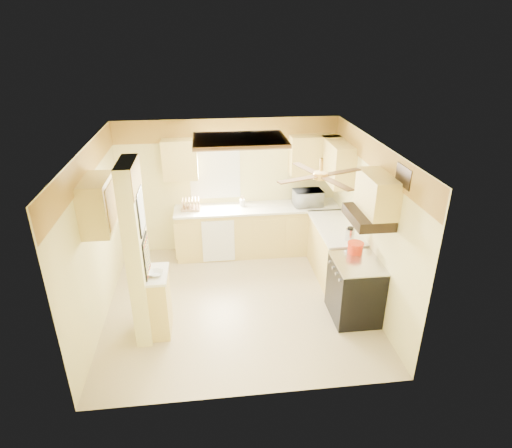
{
  "coord_description": "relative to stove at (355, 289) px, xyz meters",
  "views": [
    {
      "loc": [
        -0.39,
        -5.6,
        3.96
      ],
      "look_at": [
        0.32,
        0.35,
        1.17
      ],
      "focal_mm": 30.0,
      "sensor_mm": 36.0,
      "label": 1
    }
  ],
  "objects": [
    {
      "name": "upper_cab_back_right",
      "position": [
        -0.12,
        2.27,
        1.39
      ],
      "size": [
        0.9,
        0.35,
        0.7
      ],
      "primitive_type": "cube",
      "color": "#E1C46E",
      "rests_on": "wall_back"
    },
    {
      "name": "range_hood",
      "position": [
        0.07,
        0.0,
        1.16
      ],
      "size": [
        0.5,
        0.76,
        0.14
      ],
      "primitive_type": "cube",
      "color": "black",
      "rests_on": "upper_cab_over_stove"
    },
    {
      "name": "poster_menu",
      "position": [
        -2.91,
        0.0,
        1.39
      ],
      "size": [
        0.02,
        0.42,
        0.57
      ],
      "color": "black",
      "rests_on": "partition_column"
    },
    {
      "name": "stove",
      "position": [
        0.0,
        0.0,
        0.0
      ],
      "size": [
        0.68,
        0.77,
        0.92
      ],
      "color": "black",
      "rests_on": "floor"
    },
    {
      "name": "upper_cab_right",
      "position": [
        0.16,
        1.8,
        1.39
      ],
      "size": [
        0.35,
        1.0,
        0.7
      ],
      "primitive_type": "cube",
      "color": "#E1C46E",
      "rests_on": "wall_right"
    },
    {
      "name": "dishwasher_panel",
      "position": [
        -1.92,
        1.84,
        -0.03
      ],
      "size": [
        0.58,
        0.02,
        0.8
      ],
      "primitive_type": "cube",
      "color": "white",
      "rests_on": "lower_cabinets_back"
    },
    {
      "name": "ceiling_fan",
      "position": [
        -0.67,
        -0.15,
        1.83
      ],
      "size": [
        1.15,
        1.15,
        0.26
      ],
      "color": "gold",
      "rests_on": "ceiling"
    },
    {
      "name": "wallpaper_border",
      "position": [
        -1.67,
        2.43,
        1.84
      ],
      "size": [
        4.0,
        0.02,
        0.4
      ],
      "primitive_type": "cube",
      "color": "gold",
      "rests_on": "wall_back"
    },
    {
      "name": "lower_cabinets_right",
      "position": [
        0.03,
        1.15,
        -0.01
      ],
      "size": [
        0.6,
        1.4,
        0.9
      ],
      "primitive_type": "cube",
      "color": "#E1C46E",
      "rests_on": "floor"
    },
    {
      "name": "floor",
      "position": [
        -1.67,
        0.55,
        -0.46
      ],
      "size": [
        4.0,
        4.0,
        0.0
      ],
      "primitive_type": "plane",
      "color": "#C8B18A",
      "rests_on": "ground"
    },
    {
      "name": "wall_back",
      "position": [
        -1.67,
        2.45,
        0.79
      ],
      "size": [
        4.0,
        0.0,
        4.0
      ],
      "primitive_type": "plane",
      "rotation": [
        1.57,
        0.0,
        0.0
      ],
      "color": "#EDE191",
      "rests_on": "floor"
    },
    {
      "name": "ceiling",
      "position": [
        -1.67,
        0.55,
        2.04
      ],
      "size": [
        4.0,
        4.0,
        0.0
      ],
      "primitive_type": "plane",
      "rotation": [
        3.14,
        0.0,
        0.0
      ],
      "color": "white",
      "rests_on": "wall_back"
    },
    {
      "name": "upper_cab_left_wall",
      "position": [
        -3.49,
        0.3,
        1.39
      ],
      "size": [
        0.35,
        0.75,
        0.7
      ],
      "primitive_type": "cube",
      "color": "#E1C46E",
      "rests_on": "wall_left"
    },
    {
      "name": "partition_column",
      "position": [
        -3.02,
        0.0,
        0.79
      ],
      "size": [
        0.2,
        0.7,
        2.5
      ],
      "primitive_type": "cube",
      "color": "#EDE191",
      "rests_on": "floor"
    },
    {
      "name": "ceiling_light_panel",
      "position": [
        -1.57,
        1.05,
        2.0
      ],
      "size": [
        1.35,
        0.95,
        0.06
      ],
      "color": "brown",
      "rests_on": "ceiling"
    },
    {
      "name": "countertop_right",
      "position": [
        0.02,
        1.15,
        0.46
      ],
      "size": [
        0.64,
        1.44,
        0.04
      ],
      "primitive_type": "cube",
      "color": "white",
      "rests_on": "lower_cabinets_right"
    },
    {
      "name": "utensil_crock",
      "position": [
        -1.44,
        2.23,
        0.54
      ],
      "size": [
        0.1,
        0.1,
        0.19
      ],
      "color": "white",
      "rests_on": "countertop_back"
    },
    {
      "name": "window",
      "position": [
        -1.92,
        2.44,
        1.09
      ],
      "size": [
        0.92,
        0.02,
        1.02
      ],
      "color": "white",
      "rests_on": "wall_back"
    },
    {
      "name": "kettle",
      "position": [
        0.08,
        0.65,
        0.58
      ],
      "size": [
        0.14,
        0.14,
        0.21
      ],
      "color": "silver",
      "rests_on": "countertop_right"
    },
    {
      "name": "ledge_top",
      "position": [
        -2.8,
        0.0,
        0.46
      ],
      "size": [
        0.28,
        0.58,
        0.04
      ],
      "primitive_type": "cube",
      "color": "white",
      "rests_on": "partition_ledge"
    },
    {
      "name": "bowl",
      "position": [
        -2.81,
        -0.05,
        0.5
      ],
      "size": [
        0.24,
        0.24,
        0.05
      ],
      "primitive_type": "imported",
      "rotation": [
        0.0,
        0.0,
        -0.22
      ],
      "color": "white",
      "rests_on": "ledge_top"
    },
    {
      "name": "wall_front",
      "position": [
        -1.67,
        -1.35,
        0.79
      ],
      "size": [
        4.0,
        0.0,
        4.0
      ],
      "primitive_type": "plane",
      "rotation": [
        -1.57,
        0.0,
        0.0
      ],
      "color": "#EDE191",
      "rests_on": "floor"
    },
    {
      "name": "poster_nashville",
      "position": [
        -2.91,
        0.0,
        0.74
      ],
      "size": [
        0.02,
        0.42,
        0.57
      ],
      "color": "black",
      "rests_on": "partition_column"
    },
    {
      "name": "countertop_back",
      "position": [
        -1.17,
        2.14,
        0.46
      ],
      "size": [
        3.04,
        0.64,
        0.04
      ],
      "primitive_type": "cube",
      "color": "white",
      "rests_on": "lower_cabinets_back"
    },
    {
      "name": "upper_cab_over_stove",
      "position": [
        0.16,
        0.0,
        1.49
      ],
      "size": [
        0.35,
        0.76,
        0.52
      ],
      "primitive_type": "cube",
      "color": "#E1C46E",
      "rests_on": "wall_right"
    },
    {
      "name": "wall_right",
      "position": [
        0.33,
        0.55,
        0.79
      ],
      "size": [
        0.0,
        3.8,
        3.8
      ],
      "primitive_type": "plane",
      "rotation": [
        1.57,
        0.0,
        -1.57
      ],
      "color": "#EDE191",
      "rests_on": "floor"
    },
    {
      "name": "lower_cabinets_back",
      "position": [
        -1.17,
        2.15,
        -0.01
      ],
      "size": [
        3.0,
        0.6,
        0.9
      ],
      "primitive_type": "cube",
      "color": "#E1C46E",
      "rests_on": "floor"
    },
    {
      "name": "upper_cab_back_left",
      "position": [
        -2.52,
        2.27,
        1.39
      ],
      "size": [
        0.6,
        0.35,
        0.7
      ],
      "primitive_type": "cube",
      "color": "#E1C46E",
      "rests_on": "wall_back"
    },
    {
      "name": "dish_rack",
      "position": [
        -2.39,
        2.18,
        0.55
      ],
      "size": [
        0.36,
        0.28,
        0.19
      ],
      "color": "tan",
      "rests_on": "countertop_back"
    },
    {
      "name": "dutch_oven",
      "position": [
        0.05,
        0.29,
        0.54
      ],
      "size": [
        0.24,
        0.24,
        0.16
      ],
      "color": "red",
      "rests_on": "stove"
    },
    {
      "name": "partition_ledge",
      "position": [
        -2.8,
        0.0,
        -0.01
      ],
      "size": [
        0.25,
        0.55,
        0.9
      ],
      "primitive_type": "cube",
      "color": "#E1C46E",
      "rests_on": "floor"
    },
    {
      "name": "microwave",
      "position": [
        -0.24,
        2.12,
        0.62
      ],
      "size": [
        0.54,
        0.38,
        0.29
      ],
      "primitive_type": "imported",
      "rotation": [
        0.0,
        0.0,
        3.2
      ],
      "color": "white",
      "rests_on": "countertop_back"
    },
    {
      "name": "vent_grate",
      "position": [
        0.31,
        -0.35,
        1.84
      ],
      "size": [
        0.02,
        0.4,
        0.25
      ],
      "primitive_type": "cube",
      "color": "black",
      "rests_on": "wall_right"
    },
    {
      "name": "wall_left",
      "position": [
        -3.67,
        0.55,
        0.79
      ],
      "size": [
        0.0,
        3.8,
        3.8
      ],
      "primitive_type": "plane",
      "rotation": [
        1.57,
        0.0,
        1.57
      ],
      "color": "#EDE191",
      "rests_on": "floor"
    }
  ]
}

